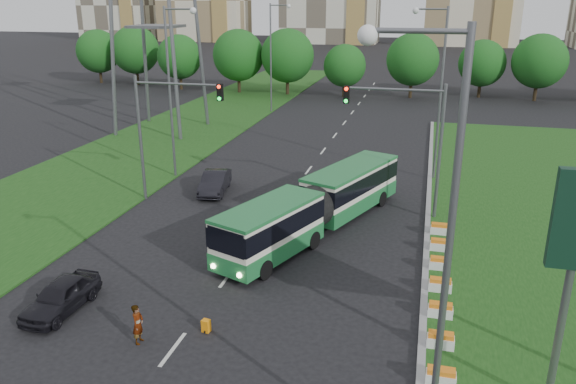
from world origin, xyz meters
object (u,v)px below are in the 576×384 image
(articulated_bus, at_px, (313,205))
(shopping_trolley, at_px, (206,326))
(traffic_mast_left, at_px, (162,120))
(car_left_near, at_px, (61,296))
(pedestrian, at_px, (138,324))
(traffic_mast_median, at_px, (413,130))
(car_left_far, at_px, (215,182))

(articulated_bus, distance_m, shopping_trolley, 11.35)
(traffic_mast_left, relative_size, car_left_near, 2.01)
(car_left_near, height_order, pedestrian, pedestrian)
(car_left_near, bearing_deg, traffic_mast_median, 49.39)
(traffic_mast_left, bearing_deg, shopping_trolley, -59.03)
(traffic_mast_median, distance_m, car_left_far, 13.69)
(traffic_mast_left, relative_size, articulated_bus, 0.52)
(car_left_near, distance_m, shopping_trolley, 6.48)
(car_left_far, xyz_separation_m, pedestrian, (3.61, -17.23, 0.08))
(traffic_mast_left, height_order, articulated_bus, traffic_mast_left)
(traffic_mast_median, xyz_separation_m, articulated_bus, (-5.03, -3.48, -3.80))
(traffic_mast_left, relative_size, shopping_trolley, 15.39)
(car_left_near, xyz_separation_m, shopping_trolley, (6.47, 0.00, -0.42))
(traffic_mast_median, height_order, car_left_near, traffic_mast_median)
(articulated_bus, bearing_deg, traffic_mast_left, -172.55)
(traffic_mast_median, distance_m, car_left_near, 20.40)
(traffic_mast_median, xyz_separation_m, shopping_trolley, (-7.01, -14.58, -5.09))
(articulated_bus, bearing_deg, car_left_near, -106.08)
(articulated_bus, bearing_deg, shopping_trolley, -78.91)
(traffic_mast_median, height_order, pedestrian, traffic_mast_median)
(car_left_near, height_order, car_left_far, car_left_far)
(traffic_mast_left, bearing_deg, car_left_far, 44.92)
(articulated_bus, height_order, car_left_near, articulated_bus)
(traffic_mast_median, bearing_deg, traffic_mast_left, -176.23)
(traffic_mast_left, distance_m, shopping_trolley, 16.63)
(traffic_mast_median, relative_size, articulated_bus, 0.52)
(traffic_mast_median, height_order, articulated_bus, traffic_mast_median)
(car_left_near, distance_m, car_left_far, 15.93)
(articulated_bus, distance_m, car_left_near, 13.98)
(car_left_far, distance_m, pedestrian, 17.60)
(traffic_mast_median, relative_size, car_left_far, 1.82)
(traffic_mast_left, height_order, car_left_far, traffic_mast_left)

